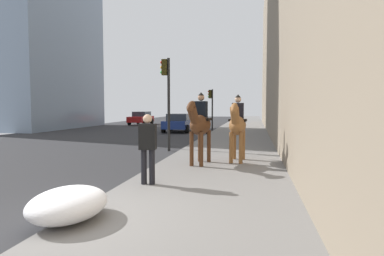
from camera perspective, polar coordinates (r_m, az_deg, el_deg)
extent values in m
cube|color=slate|center=(5.51, -1.54, -16.92)|extent=(120.00, 4.13, 0.12)
ellipsoid|color=#4C2B16|center=(10.68, 1.50, 0.55)|extent=(1.56, 0.75, 0.66)
cylinder|color=#4C2B16|center=(10.27, 1.62, -3.73)|extent=(0.13, 0.13, 1.09)
cylinder|color=#4C2B16|center=(10.37, -0.08, -3.66)|extent=(0.13, 0.13, 1.09)
cylinder|color=#4C2B16|center=(11.13, 2.95, -3.16)|extent=(0.13, 0.13, 1.09)
cylinder|color=#4C2B16|center=(11.22, 1.37, -3.10)|extent=(0.13, 0.13, 1.09)
cylinder|color=#4C2B16|center=(9.93, 0.22, 2.32)|extent=(0.66, 0.36, 0.68)
ellipsoid|color=#4C2B16|center=(9.73, -0.16, 3.76)|extent=(0.65, 0.30, 0.49)
cylinder|color=black|center=(11.37, 2.53, 0.25)|extent=(0.29, 0.14, 0.55)
cube|color=black|center=(10.72, 1.58, 1.54)|extent=(0.51, 0.65, 0.08)
cube|color=black|center=(10.71, 1.58, 3.22)|extent=(0.33, 0.41, 0.55)
sphere|color=tan|center=(10.71, 1.58, 5.33)|extent=(0.22, 0.22, 0.22)
cone|color=black|center=(10.72, 1.59, 5.97)|extent=(0.22, 0.22, 0.10)
ellipsoid|color=brown|center=(11.31, 7.95, 0.44)|extent=(1.53, 0.65, 0.66)
cylinder|color=brown|center=(10.91, 8.49, -3.47)|extent=(0.13, 0.13, 1.04)
cylinder|color=brown|center=(10.95, 6.82, -3.43)|extent=(0.13, 0.13, 1.04)
cylinder|color=brown|center=(11.80, 8.93, -2.93)|extent=(0.13, 0.13, 1.04)
cylinder|color=brown|center=(11.84, 7.38, -2.89)|extent=(0.13, 0.13, 1.04)
cylinder|color=brown|center=(10.53, 7.51, 2.10)|extent=(0.65, 0.32, 0.68)
ellipsoid|color=brown|center=(10.32, 7.39, 3.45)|extent=(0.64, 0.26, 0.49)
cylinder|color=black|center=(12.02, 8.31, 0.16)|extent=(0.29, 0.12, 0.55)
cube|color=black|center=(11.35, 7.98, 1.37)|extent=(0.47, 0.62, 0.08)
cube|color=black|center=(11.34, 8.00, 2.96)|extent=(0.30, 0.40, 0.55)
sphere|color=#D8AD8C|center=(11.34, 8.02, 4.95)|extent=(0.22, 0.22, 0.22)
cone|color=black|center=(11.35, 8.02, 5.56)|extent=(0.21, 0.21, 0.10)
cylinder|color=black|center=(8.07, -8.39, -6.70)|extent=(0.14, 0.14, 0.85)
cylinder|color=black|center=(8.03, -6.98, -6.74)|extent=(0.14, 0.14, 0.85)
cube|color=black|center=(7.95, -7.73, -1.50)|extent=(0.31, 0.43, 0.62)
sphere|color=#D8AD8C|center=(7.92, -7.76, 1.59)|extent=(0.22, 0.22, 0.22)
cube|color=navy|center=(25.78, -2.34, 0.68)|extent=(3.93, 1.83, 0.60)
cube|color=#262D38|center=(25.99, -2.23, 1.94)|extent=(2.25, 1.61, 0.52)
cylinder|color=black|center=(24.43, -0.89, -0.19)|extent=(0.64, 0.22, 0.64)
cylinder|color=black|center=(24.85, -4.99, -0.14)|extent=(0.64, 0.22, 0.64)
cylinder|color=black|center=(26.81, 0.13, 0.16)|extent=(0.64, 0.22, 0.64)
cylinder|color=black|center=(27.19, -3.63, 0.21)|extent=(0.64, 0.22, 0.64)
cube|color=maroon|center=(36.60, -8.89, 1.55)|extent=(4.47, 1.72, 0.60)
cube|color=#262D38|center=(36.84, -8.76, 2.44)|extent=(2.23, 1.49, 0.52)
cylinder|color=black|center=(35.04, -8.33, 0.97)|extent=(0.64, 0.23, 0.64)
cylinder|color=black|center=(35.61, -10.87, 0.99)|extent=(0.64, 0.23, 0.64)
cylinder|color=black|center=(37.67, -7.00, 1.18)|extent=(0.64, 0.23, 0.64)
cylinder|color=black|center=(38.19, -9.39, 1.19)|extent=(0.64, 0.23, 0.64)
cylinder|color=black|center=(14.65, -4.08, 4.02)|extent=(0.12, 0.12, 4.14)
cube|color=#2D280C|center=(14.80, -4.79, 10.50)|extent=(0.20, 0.24, 0.70)
sphere|color=red|center=(14.86, -5.29, 11.33)|extent=(0.14, 0.14, 0.14)
sphere|color=orange|center=(14.83, -5.28, 10.48)|extent=(0.14, 0.14, 0.14)
sphere|color=green|center=(14.81, -5.28, 9.64)|extent=(0.14, 0.14, 0.14)
cylinder|color=black|center=(27.31, 3.55, 3.15)|extent=(0.12, 0.12, 3.43)
cube|color=#2D280C|center=(27.35, 3.19, 5.91)|extent=(0.20, 0.24, 0.70)
sphere|color=red|center=(27.38, 2.92, 6.37)|extent=(0.14, 0.14, 0.14)
sphere|color=orange|center=(27.37, 2.92, 5.91)|extent=(0.14, 0.14, 0.14)
sphere|color=green|center=(27.36, 2.92, 5.45)|extent=(0.14, 0.14, 0.14)
ellipsoid|color=white|center=(5.94, -20.76, -12.28)|extent=(1.55, 1.19, 0.54)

